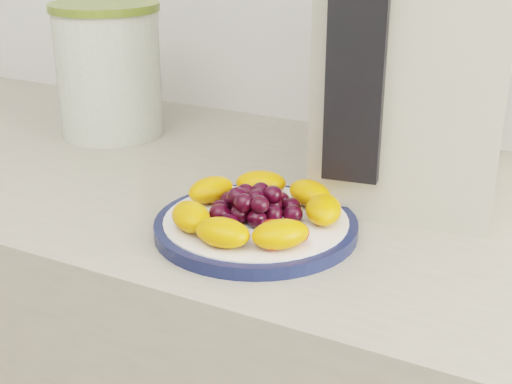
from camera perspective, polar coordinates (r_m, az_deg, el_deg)
The scene contains 7 objects.
plate_rim at distance 0.81m, azimuth 0.00°, elevation -2.78°, with size 0.23×0.23×0.01m, color #121A3E.
plate_face at distance 0.81m, azimuth 0.00°, elevation -2.72°, with size 0.21×0.21×0.02m, color white.
canister at distance 1.17m, azimuth -11.66°, elevation 9.23°, with size 0.16×0.16×0.20m, color #465C1C.
canister_lid at distance 1.16m, azimuth -12.06°, elevation 14.29°, with size 0.17×0.17×0.01m, color #5B6D25.
appliance_body at distance 0.94m, azimuth 13.29°, elevation 11.47°, with size 0.21×0.30×0.37m, color #A6A38F.
appliance_panel at distance 0.79m, azimuth 8.04°, elevation 10.42°, with size 0.06×0.02×0.28m, color black.
fruit_plate at distance 0.80m, azimuth 0.13°, elevation -1.29°, with size 0.20×0.20×0.04m.
Camera 1 is at (0.39, 0.41, 1.25)m, focal length 50.00 mm.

